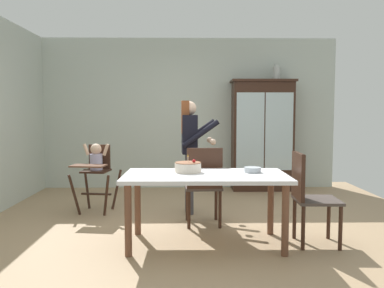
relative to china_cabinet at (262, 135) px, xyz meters
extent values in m
plane|color=tan|center=(-1.31, -2.37, -0.98)|extent=(6.24, 6.24, 0.00)
cube|color=beige|center=(-1.31, 0.26, 0.37)|extent=(5.32, 0.06, 2.70)
cube|color=#382116|center=(0.00, 0.00, -0.03)|extent=(1.05, 0.42, 1.90)
cube|color=#382116|center=(0.00, 0.00, 0.95)|extent=(1.11, 0.48, 0.04)
cube|color=silver|center=(-0.25, -0.21, 0.07)|extent=(0.48, 0.01, 1.33)
cube|color=silver|center=(0.25, -0.21, 0.07)|extent=(0.48, 0.01, 1.33)
cube|color=#382116|center=(0.00, 0.00, 0.07)|extent=(0.97, 0.36, 0.02)
cylinder|color=#B2B7B2|center=(0.24, 0.00, 1.08)|extent=(0.13, 0.13, 0.22)
cylinder|color=#B2B7B2|center=(0.24, 0.00, 1.21)|extent=(0.07, 0.07, 0.05)
cylinder|color=#382116|center=(-2.84, -1.75, -0.70)|extent=(0.15, 0.13, 0.56)
cylinder|color=#382116|center=(-2.40, -1.81, -0.70)|extent=(0.12, 0.15, 0.56)
cylinder|color=#382116|center=(-2.78, -1.32, -0.70)|extent=(0.12, 0.15, 0.56)
cylinder|color=#382116|center=(-2.34, -1.38, -0.70)|extent=(0.15, 0.13, 0.56)
cube|color=#382116|center=(-2.59, -1.57, -0.73)|extent=(0.42, 0.10, 0.02)
cube|color=#382116|center=(-2.59, -1.57, -0.40)|extent=(0.38, 0.38, 0.02)
cube|color=#382116|center=(-2.57, -1.41, -0.22)|extent=(0.31, 0.07, 0.34)
cube|color=brown|center=(-2.63, -1.83, -0.30)|extent=(0.47, 0.30, 0.02)
cylinder|color=#B2ADD1|center=(-2.59, -1.55, -0.28)|extent=(0.17, 0.17, 0.22)
sphere|color=beige|center=(-2.59, -1.55, -0.10)|extent=(0.15, 0.15, 0.15)
cylinder|color=beige|center=(-2.73, -1.53, -0.11)|extent=(0.10, 0.06, 0.17)
cylinder|color=beige|center=(-2.45, -1.57, -0.11)|extent=(0.10, 0.06, 0.17)
cylinder|color=#47474C|center=(-1.30, -1.71, -0.57)|extent=(0.11, 0.11, 0.82)
cylinder|color=#47474C|center=(-1.31, -1.54, -0.57)|extent=(0.11, 0.11, 0.82)
cube|color=black|center=(-1.31, -1.63, 0.10)|extent=(0.22, 0.37, 0.52)
cube|color=white|center=(-1.20, -1.62, 0.10)|extent=(0.01, 0.06, 0.49)
sphere|color=beige|center=(-1.31, -1.63, 0.45)|extent=(0.19, 0.19, 0.19)
cube|color=brown|center=(-1.36, -1.63, 0.33)|extent=(0.11, 0.20, 0.44)
cylinder|color=black|center=(-1.16, -1.82, 0.12)|extent=(0.49, 0.09, 0.37)
sphere|color=beige|center=(-1.00, -1.81, 0.01)|extent=(0.08, 0.08, 0.08)
cylinder|color=black|center=(-1.18, -1.42, 0.12)|extent=(0.49, 0.09, 0.37)
sphere|color=beige|center=(-1.02, -1.41, 0.01)|extent=(0.08, 0.08, 0.08)
cube|color=silver|center=(-1.16, -2.95, -0.26)|extent=(1.69, 0.90, 0.04)
cylinder|color=brown|center=(-1.91, -3.28, -0.63)|extent=(0.07, 0.07, 0.70)
cylinder|color=brown|center=(-0.41, -3.30, -0.63)|extent=(0.07, 0.07, 0.70)
cylinder|color=brown|center=(-1.90, -2.59, -0.63)|extent=(0.07, 0.07, 0.70)
cylinder|color=brown|center=(-0.40, -2.61, -0.63)|extent=(0.07, 0.07, 0.70)
cylinder|color=beige|center=(-1.34, -2.82, -0.19)|extent=(0.28, 0.28, 0.10)
cylinder|color=#935B3D|center=(-1.34, -2.82, -0.13)|extent=(0.27, 0.27, 0.01)
cylinder|color=#F2E5CC|center=(-1.34, -2.82, -0.10)|extent=(0.01, 0.01, 0.06)
cone|color=yellow|center=(-1.34, -2.82, -0.06)|extent=(0.02, 0.02, 0.02)
sphere|color=red|center=(-1.27, -2.85, -0.11)|extent=(0.04, 0.04, 0.04)
cylinder|color=#B2BCC6|center=(-0.65, -2.84, -0.21)|extent=(0.18, 0.18, 0.05)
cylinder|color=#382116|center=(-0.97, -2.00, -0.75)|extent=(0.04, 0.04, 0.45)
cylinder|color=#382116|center=(-1.34, -2.01, -0.75)|extent=(0.04, 0.04, 0.45)
cylinder|color=#382116|center=(-0.95, -2.37, -0.75)|extent=(0.04, 0.04, 0.45)
cylinder|color=#382116|center=(-1.32, -2.38, -0.75)|extent=(0.04, 0.04, 0.45)
cube|color=#473D38|center=(-1.15, -2.19, -0.51)|extent=(0.46, 0.46, 0.03)
cube|color=#382116|center=(-1.14, -2.39, -0.26)|extent=(0.42, 0.06, 0.48)
cylinder|color=#382116|center=(-0.95, -2.38, -0.26)|extent=(0.03, 0.03, 0.48)
cylinder|color=#382116|center=(-1.33, -2.40, -0.26)|extent=(0.03, 0.03, 0.48)
cylinder|color=#382116|center=(0.18, -3.15, -0.75)|extent=(0.04, 0.04, 0.45)
cylinder|color=#382116|center=(0.20, -2.78, -0.75)|extent=(0.04, 0.04, 0.45)
cylinder|color=#382116|center=(-0.19, -3.14, -0.75)|extent=(0.04, 0.04, 0.45)
cylinder|color=#382116|center=(-0.17, -2.77, -0.75)|extent=(0.04, 0.04, 0.45)
cube|color=#473D38|center=(0.00, -2.96, -0.51)|extent=(0.46, 0.46, 0.03)
cube|color=#382116|center=(-0.20, -2.95, -0.26)|extent=(0.06, 0.42, 0.48)
cylinder|color=#382116|center=(-0.20, -3.14, -0.26)|extent=(0.03, 0.03, 0.48)
cylinder|color=#382116|center=(-0.19, -2.76, -0.26)|extent=(0.03, 0.03, 0.48)
camera|label=1|loc=(-1.37, -7.03, 0.40)|focal=37.48mm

